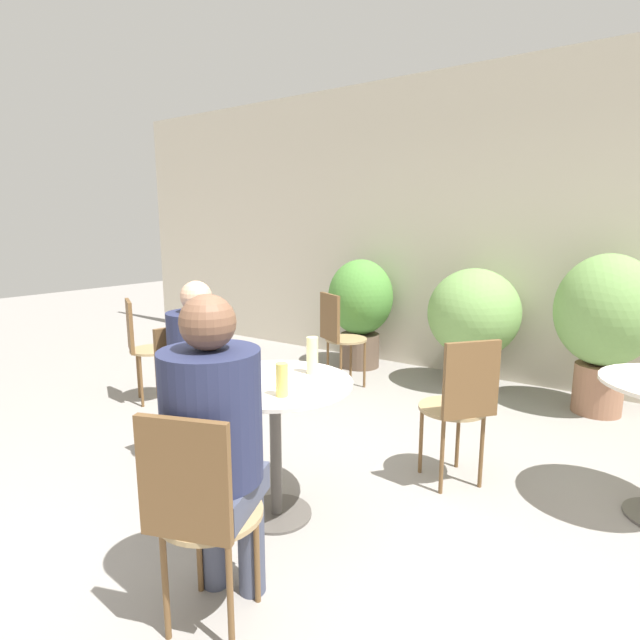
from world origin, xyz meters
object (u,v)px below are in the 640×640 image
object	(u,v)px
beer_glass_2	(238,360)
potted_plant_1	(473,319)
bistro_chair_2	(142,341)
potted_plant_2	(605,318)
bistro_chair_1	(198,504)
seated_person_1	(214,433)
potted_plant_0	(360,305)
cafe_table_near	(275,409)
seated_person_0	(201,362)
bistro_chair_3	(338,331)
bistro_chair_0	(189,383)
beer_glass_0	(282,380)
bistro_chair_4	(461,399)
beer_glass_1	(312,355)

from	to	relation	value
beer_glass_2	potted_plant_1	xyz separation A→B (m)	(0.37, 2.70, -0.16)
bistro_chair_2	potted_plant_2	bearing A→B (deg)	-118.95
bistro_chair_1	bistro_chair_2	distance (m)	2.76
bistro_chair_2	seated_person_1	bearing A→B (deg)	-179.79
potted_plant_2	potted_plant_1	bearing A→B (deg)	177.66
beer_glass_2	potted_plant_0	distance (m)	2.86
cafe_table_near	seated_person_0	distance (m)	0.69
bistro_chair_3	seated_person_0	size ratio (longest dim) A/B	0.75
bistro_chair_0	bistro_chair_3	distance (m)	1.84
cafe_table_near	beer_glass_2	size ratio (longest dim) A/B	5.02
seated_person_0	seated_person_1	distance (m)	1.17
bistro_chair_2	beer_glass_0	world-z (taller)	same
beer_glass_2	seated_person_1	bearing A→B (deg)	-52.76
seated_person_0	potted_plant_1	world-z (taller)	seated_person_0
bistro_chair_4	seated_person_1	distance (m)	1.54
seated_person_0	potted_plant_1	bearing A→B (deg)	-8.12
bistro_chair_2	seated_person_1	world-z (taller)	seated_person_1
potted_plant_0	beer_glass_1	bearing A→B (deg)	-65.00
seated_person_1	beer_glass_0	xyz separation A→B (m)	(-0.07, 0.48, 0.07)
seated_person_1	potted_plant_1	size ratio (longest dim) A/B	1.13
bistro_chair_2	beer_glass_1	size ratio (longest dim) A/B	4.56
bistro_chair_3	bistro_chair_4	size ratio (longest dim) A/B	1.00
bistro_chair_0	potted_plant_2	bearing A→B (deg)	-29.53
beer_glass_0	potted_plant_1	bearing A→B (deg)	90.68
bistro_chair_3	cafe_table_near	bearing A→B (deg)	142.45
bistro_chair_2	bistro_chair_3	xyz separation A→B (m)	(1.16, 1.29, 0.00)
bistro_chair_0	potted_plant_0	xyz separation A→B (m)	(-0.27, 2.57, 0.13)
beer_glass_1	potted_plant_1	world-z (taller)	potted_plant_1
bistro_chair_3	beer_glass_1	xyz separation A→B (m)	(0.98, -1.76, 0.30)
bistro_chair_0	bistro_chair_4	world-z (taller)	same
potted_plant_0	beer_glass_2	bearing A→B (deg)	-72.61
beer_glass_0	beer_glass_2	xyz separation A→B (m)	(-0.40, 0.13, 0.00)
potted_plant_1	potted_plant_2	bearing A→B (deg)	-2.34
beer_glass_1	potted_plant_0	size ratio (longest dim) A/B	0.17
potted_plant_1	bistro_chair_4	bearing A→B (deg)	-73.67
cafe_table_near	potted_plant_0	world-z (taller)	potted_plant_0
beer_glass_2	potted_plant_2	bearing A→B (deg)	61.67
bistro_chair_1	beer_glass_2	size ratio (longest dim) A/B	5.68
potted_plant_1	bistro_chair_1	bearing A→B (deg)	-87.50
seated_person_1	beer_glass_1	world-z (taller)	seated_person_1
bistro_chair_4	beer_glass_0	xyz separation A→B (m)	(-0.51, -0.98, 0.28)
bistro_chair_2	seated_person_1	size ratio (longest dim) A/B	0.70
bistro_chair_3	potted_plant_0	size ratio (longest dim) A/B	0.77
bistro_chair_0	bistro_chair_4	size ratio (longest dim) A/B	1.00
seated_person_0	beer_glass_1	size ratio (longest dim) A/B	6.08
bistro_chair_0	seated_person_1	xyz separation A→B (m)	(1.05, -0.77, 0.21)
beer_glass_1	seated_person_0	bearing A→B (deg)	-172.03
bistro_chair_2	potted_plant_1	distance (m)	2.96
seated_person_1	beer_glass_2	world-z (taller)	seated_person_1
beer_glass_0	beer_glass_2	size ratio (longest dim) A/B	0.99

